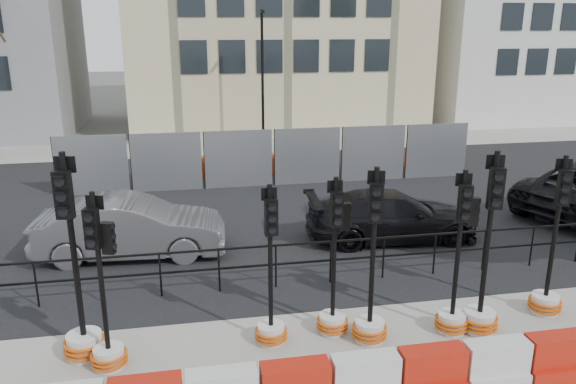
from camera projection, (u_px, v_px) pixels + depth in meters
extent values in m
plane|color=#51514C|center=(345.00, 310.00, 11.14)|extent=(120.00, 120.00, 0.00)
cube|color=black|center=(284.00, 203.00, 17.72)|extent=(40.00, 14.00, 0.03)
cube|color=gray|center=(250.00, 145.00, 26.19)|extent=(40.00, 4.00, 0.02)
cylinder|color=black|center=(36.00, 285.00, 11.07)|extent=(0.04, 0.04, 1.00)
cylinder|color=black|center=(99.00, 280.00, 11.28)|extent=(0.04, 0.04, 1.00)
cylinder|color=black|center=(160.00, 275.00, 11.49)|extent=(0.04, 0.04, 1.00)
cylinder|color=black|center=(219.00, 271.00, 11.70)|extent=(0.04, 0.04, 1.00)
cylinder|color=black|center=(276.00, 266.00, 11.91)|extent=(0.04, 0.04, 1.00)
cylinder|color=black|center=(331.00, 262.00, 12.12)|extent=(0.04, 0.04, 1.00)
cylinder|color=black|center=(383.00, 258.00, 12.33)|extent=(0.04, 0.04, 1.00)
cylinder|color=black|center=(434.00, 254.00, 12.54)|extent=(0.04, 0.04, 1.00)
cylinder|color=black|center=(484.00, 250.00, 12.75)|extent=(0.04, 0.04, 1.00)
cylinder|color=black|center=(532.00, 247.00, 12.96)|extent=(0.04, 0.04, 1.00)
cube|color=black|center=(331.00, 242.00, 11.98)|extent=(18.00, 0.04, 0.04)
cube|color=black|center=(331.00, 260.00, 12.11)|extent=(18.00, 0.04, 0.04)
cube|color=gray|center=(92.00, 166.00, 18.27)|extent=(2.30, 0.05, 2.00)
cylinder|color=black|center=(54.00, 167.00, 18.07)|extent=(0.05, 0.05, 2.00)
cube|color=gray|center=(167.00, 162.00, 18.69)|extent=(2.30, 0.05, 2.00)
cylinder|color=black|center=(131.00, 164.00, 18.49)|extent=(0.05, 0.05, 2.00)
cube|color=gray|center=(239.00, 159.00, 19.11)|extent=(2.30, 0.05, 2.00)
cylinder|color=black|center=(205.00, 161.00, 18.91)|extent=(0.05, 0.05, 2.00)
cube|color=gray|center=(307.00, 156.00, 19.53)|extent=(2.30, 0.05, 2.00)
cylinder|color=black|center=(275.00, 158.00, 19.33)|extent=(0.05, 0.05, 2.00)
cube|color=gray|center=(373.00, 154.00, 19.95)|extent=(2.30, 0.05, 2.00)
cylinder|color=black|center=(342.00, 155.00, 19.75)|extent=(0.05, 0.05, 2.00)
cube|color=gray|center=(436.00, 151.00, 20.37)|extent=(2.30, 0.05, 2.00)
cylinder|color=black|center=(406.00, 152.00, 20.17)|extent=(0.05, 0.05, 2.00)
cube|color=#D5400E|center=(157.00, 169.00, 20.20)|extent=(1.00, 0.40, 0.80)
cube|color=#D5400E|center=(213.00, 167.00, 20.55)|extent=(1.00, 0.40, 0.80)
cube|color=#D5400E|center=(267.00, 164.00, 20.90)|extent=(1.00, 0.40, 0.80)
cube|color=#D5400E|center=(319.00, 162.00, 21.25)|extent=(1.00, 0.40, 0.80)
cube|color=#D5400E|center=(370.00, 160.00, 21.60)|extent=(1.00, 0.40, 0.80)
cube|color=#D5400E|center=(419.00, 158.00, 21.95)|extent=(1.00, 0.40, 0.80)
cylinder|color=black|center=(263.00, 82.00, 24.47)|extent=(0.12, 0.12, 6.00)
cube|color=black|center=(262.00, 12.00, 23.40)|extent=(0.12, 0.50, 0.12)
cube|color=#B6140E|center=(295.00, 379.00, 8.07)|extent=(1.00, 0.35, 0.50)
cube|color=silver|center=(365.00, 371.00, 8.25)|extent=(1.00, 0.35, 0.50)
cube|color=#B6140E|center=(432.00, 363.00, 8.44)|extent=(1.00, 0.35, 0.50)
cube|color=silver|center=(493.00, 379.00, 8.74)|extent=(1.00, 0.50, 0.30)
cube|color=silver|center=(496.00, 356.00, 8.62)|extent=(1.00, 0.35, 0.50)
cube|color=#B6140E|center=(554.00, 371.00, 8.92)|extent=(1.00, 0.50, 0.30)
cube|color=#B6140E|center=(557.00, 349.00, 8.80)|extent=(1.00, 0.35, 0.50)
cylinder|color=silver|center=(85.00, 345.00, 9.51)|extent=(0.59, 0.59, 0.43)
torus|color=#CD510B|center=(85.00, 350.00, 9.54)|extent=(0.71, 0.71, 0.05)
torus|color=#CD510B|center=(85.00, 345.00, 9.51)|extent=(0.71, 0.71, 0.05)
torus|color=#CD510B|center=(84.00, 341.00, 9.49)|extent=(0.71, 0.71, 0.05)
cylinder|color=black|center=(74.00, 251.00, 9.01)|extent=(0.10, 0.10, 3.25)
cube|color=black|center=(64.00, 195.00, 8.61)|extent=(0.28, 0.19, 0.76)
cylinder|color=black|center=(63.00, 212.00, 8.59)|extent=(0.17, 0.08, 0.16)
cylinder|color=black|center=(61.00, 197.00, 8.52)|extent=(0.17, 0.08, 0.16)
cylinder|color=black|center=(60.00, 182.00, 8.45)|extent=(0.17, 0.08, 0.16)
cube|color=black|center=(65.00, 164.00, 8.67)|extent=(0.33, 0.09, 0.26)
cylinder|color=silver|center=(109.00, 357.00, 9.23)|extent=(0.50, 0.50, 0.37)
torus|color=#CD510B|center=(110.00, 361.00, 9.25)|extent=(0.60, 0.60, 0.05)
torus|color=#CD510B|center=(109.00, 357.00, 9.23)|extent=(0.60, 0.60, 0.05)
torus|color=#CD510B|center=(109.00, 354.00, 9.20)|extent=(0.60, 0.60, 0.05)
cylinder|color=black|center=(101.00, 276.00, 8.80)|extent=(0.08, 0.08, 2.76)
cube|color=black|center=(92.00, 229.00, 8.45)|extent=(0.25, 0.19, 0.64)
cylinder|color=black|center=(91.00, 243.00, 8.44)|extent=(0.15, 0.09, 0.14)
cylinder|color=black|center=(90.00, 231.00, 8.38)|extent=(0.15, 0.09, 0.14)
cylinder|color=black|center=(88.00, 218.00, 8.33)|extent=(0.15, 0.09, 0.14)
cube|color=black|center=(95.00, 202.00, 8.51)|extent=(0.27, 0.11, 0.22)
cube|color=black|center=(108.00, 238.00, 8.59)|extent=(0.21, 0.17, 0.51)
cylinder|color=silver|center=(271.00, 334.00, 9.95)|extent=(0.48, 0.48, 0.36)
torus|color=#CD510B|center=(271.00, 337.00, 9.97)|extent=(0.58, 0.58, 0.04)
torus|color=#CD510B|center=(271.00, 334.00, 9.95)|extent=(0.58, 0.58, 0.04)
torus|color=#CD510B|center=(271.00, 330.00, 9.93)|extent=(0.58, 0.58, 0.04)
cylinder|color=black|center=(270.00, 260.00, 9.54)|extent=(0.08, 0.08, 2.67)
cube|color=black|center=(271.00, 217.00, 9.21)|extent=(0.22, 0.14, 0.62)
cylinder|color=black|center=(272.00, 230.00, 9.20)|extent=(0.14, 0.05, 0.13)
cylinder|color=black|center=(272.00, 219.00, 9.14)|extent=(0.14, 0.05, 0.13)
cylinder|color=black|center=(272.00, 207.00, 9.08)|extent=(0.14, 0.05, 0.13)
cube|color=black|center=(269.00, 194.00, 9.25)|extent=(0.27, 0.04, 0.21)
cylinder|color=silver|center=(332.00, 323.00, 10.28)|extent=(0.48, 0.48, 0.36)
torus|color=#CD510B|center=(332.00, 327.00, 10.30)|extent=(0.58, 0.58, 0.04)
torus|color=#CD510B|center=(332.00, 323.00, 10.28)|extent=(0.58, 0.58, 0.04)
torus|color=#CD510B|center=(332.00, 320.00, 10.26)|extent=(0.58, 0.58, 0.04)
cylinder|color=black|center=(334.00, 251.00, 9.86)|extent=(0.08, 0.08, 2.69)
cube|color=black|center=(337.00, 209.00, 9.53)|extent=(0.22, 0.13, 0.63)
cylinder|color=black|center=(338.00, 222.00, 9.52)|extent=(0.14, 0.05, 0.13)
cylinder|color=black|center=(338.00, 211.00, 9.46)|extent=(0.14, 0.05, 0.13)
cylinder|color=black|center=(338.00, 199.00, 9.40)|extent=(0.14, 0.05, 0.13)
cube|color=black|center=(335.00, 186.00, 9.58)|extent=(0.27, 0.03, 0.22)
cube|color=black|center=(345.00, 217.00, 9.71)|extent=(0.18, 0.12, 0.49)
cylinder|color=silver|center=(369.00, 330.00, 10.01)|extent=(0.53, 0.53, 0.39)
torus|color=#CD510B|center=(369.00, 334.00, 10.04)|extent=(0.63, 0.63, 0.05)
torus|color=#CD510B|center=(369.00, 330.00, 10.01)|extent=(0.63, 0.63, 0.05)
torus|color=#CD510B|center=(369.00, 327.00, 9.99)|extent=(0.63, 0.63, 0.05)
cylinder|color=black|center=(373.00, 250.00, 9.56)|extent=(0.09, 0.09, 2.92)
cube|color=black|center=(376.00, 203.00, 9.20)|extent=(0.26, 0.19, 0.68)
cylinder|color=black|center=(376.00, 217.00, 9.19)|extent=(0.15, 0.09, 0.15)
cylinder|color=black|center=(376.00, 205.00, 9.13)|extent=(0.15, 0.09, 0.15)
cylinder|color=black|center=(377.00, 192.00, 9.06)|extent=(0.15, 0.09, 0.15)
cube|color=black|center=(376.00, 177.00, 9.25)|extent=(0.29, 0.11, 0.23)
cylinder|color=silver|center=(451.00, 322.00, 10.30)|extent=(0.50, 0.50, 0.37)
torus|color=#CD510B|center=(451.00, 326.00, 10.32)|extent=(0.61, 0.61, 0.05)
torus|color=#CD510B|center=(451.00, 322.00, 10.30)|extent=(0.61, 0.61, 0.05)
torus|color=#CD510B|center=(452.00, 319.00, 10.28)|extent=(0.61, 0.61, 0.05)
cylinder|color=black|center=(459.00, 247.00, 9.86)|extent=(0.08, 0.08, 2.80)
cube|color=black|center=(465.00, 203.00, 9.51)|extent=(0.24, 0.17, 0.65)
cylinder|color=black|center=(465.00, 216.00, 9.50)|extent=(0.15, 0.07, 0.14)
cylinder|color=black|center=(466.00, 205.00, 9.44)|extent=(0.15, 0.07, 0.14)
cylinder|color=black|center=(467.00, 193.00, 9.38)|extent=(0.15, 0.07, 0.14)
cube|color=black|center=(464.00, 180.00, 9.57)|extent=(0.28, 0.08, 0.22)
cube|color=black|center=(473.00, 212.00, 9.68)|extent=(0.21, 0.15, 0.51)
cylinder|color=silver|center=(479.00, 321.00, 10.31)|extent=(0.56, 0.56, 0.41)
torus|color=#CD510B|center=(478.00, 325.00, 10.33)|extent=(0.67, 0.67, 0.05)
torus|color=#CD510B|center=(479.00, 321.00, 10.31)|extent=(0.67, 0.67, 0.05)
torus|color=#CD510B|center=(479.00, 317.00, 10.28)|extent=(0.67, 0.67, 0.05)
cylinder|color=black|center=(488.00, 237.00, 9.83)|extent=(0.09, 0.09, 3.10)
cube|color=black|center=(496.00, 188.00, 9.44)|extent=(0.28, 0.20, 0.72)
cylinder|color=black|center=(496.00, 203.00, 9.43)|extent=(0.16, 0.09, 0.16)
cylinder|color=black|center=(497.00, 190.00, 9.36)|extent=(0.16, 0.09, 0.16)
cylinder|color=black|center=(499.00, 177.00, 9.30)|extent=(0.16, 0.09, 0.16)
cube|color=black|center=(495.00, 162.00, 9.50)|extent=(0.31, 0.10, 0.25)
cylinder|color=silver|center=(545.00, 304.00, 10.97)|extent=(0.52, 0.52, 0.38)
torus|color=#CD510B|center=(544.00, 307.00, 10.99)|extent=(0.63, 0.63, 0.05)
torus|color=#CD510B|center=(545.00, 304.00, 10.97)|extent=(0.63, 0.63, 0.05)
torus|color=#CD510B|center=(545.00, 300.00, 10.95)|extent=(0.63, 0.63, 0.05)
cylinder|color=black|center=(555.00, 230.00, 10.52)|extent=(0.09, 0.09, 2.88)
cube|color=black|center=(564.00, 188.00, 10.16)|extent=(0.26, 0.20, 0.67)
cylinder|color=black|center=(564.00, 200.00, 10.15)|extent=(0.15, 0.09, 0.14)
cylinder|color=black|center=(565.00, 189.00, 10.09)|extent=(0.15, 0.09, 0.14)
cylinder|color=black|center=(567.00, 178.00, 10.03)|extent=(0.15, 0.09, 0.14)
cube|color=black|center=(564.00, 165.00, 10.22)|extent=(0.28, 0.12, 0.23)
imported|color=#4F4F55|center=(131.00, 227.00, 13.51)|extent=(2.10, 4.67, 1.48)
imported|color=black|center=(391.00, 216.00, 14.59)|extent=(2.36, 4.68, 1.29)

